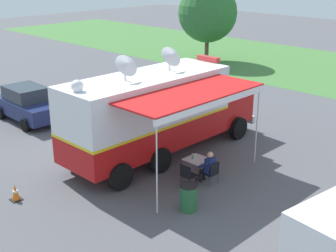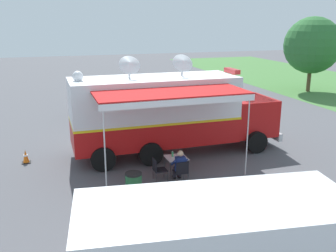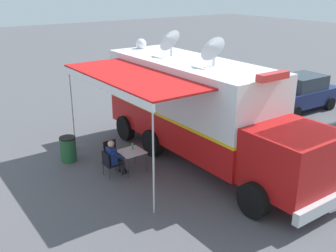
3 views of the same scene
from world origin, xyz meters
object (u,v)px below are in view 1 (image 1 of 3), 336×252
car_far_corner (126,92)px  trash_bin (189,197)px  folding_table (197,160)px  command_truck (161,110)px  folding_chair_beside_table (188,174)px  folding_chair_at_table (212,171)px  water_bottle (193,156)px  seated_responder (208,166)px  traffic_cone (15,193)px  car_behind_truck (28,104)px

car_far_corner → trash_bin: bearing=-30.2°
folding_table → car_far_corner: size_ratio=0.18×
command_truck → folding_chair_beside_table: size_ratio=10.93×
folding_chair_at_table → car_far_corner: (-9.31, 3.85, 0.37)m
water_bottle → trash_bin: water_bottle is taller
seated_responder → traffic_cone: seated_responder is taller
folding_table → folding_chair_beside_table: size_ratio=0.93×
command_truck → folding_table: bearing=-13.4°
trash_bin → folding_chair_at_table: bearing=108.1°
command_truck → folding_chair_at_table: 3.66m
water_bottle → seated_responder: 0.75m
folding_table → seated_responder: bearing=-7.4°
folding_table → traffic_cone: bearing=-119.1°
command_truck → car_behind_truck: (-7.84, -1.73, -1.07)m
seated_responder → folding_chair_at_table: bearing=0.4°
command_truck → car_behind_truck: command_truck is taller
command_truck → car_behind_truck: bearing=-167.5°
trash_bin → folding_table: bearing=125.4°
folding_chair_beside_table → car_behind_truck: (-10.66, -0.29, 0.37)m
trash_bin → command_truck: bearing=146.4°
water_bottle → folding_chair_beside_table: size_ratio=0.26×
traffic_cone → car_far_corner: size_ratio=0.13×
trash_bin → car_far_corner: bearing=149.8°
folding_chair_at_table → folding_chair_beside_table: bearing=-122.0°
folding_chair_at_table → car_far_corner: 10.08m
folding_table → water_bottle: water_bottle is taller
trash_bin → seated_responder: bearing=113.0°
water_bottle → trash_bin: bearing=-50.8°
folding_table → trash_bin: size_ratio=0.88×
folding_chair_beside_table → water_bottle: bearing=120.5°
seated_responder → car_far_corner: car_far_corner is taller
folding_chair_at_table → car_behind_truck: bearing=-174.6°
command_truck → car_far_corner: command_truck is taller
command_truck → folding_chair_beside_table: bearing=-27.2°
water_bottle → folding_chair_at_table: (0.92, 0.04, -0.32)m
car_behind_truck → trash_bin: bearing=-4.3°
folding_table → traffic_cone: (-3.16, -5.67, -0.39)m
water_bottle → seated_responder: (0.73, 0.04, -0.18)m
folding_chair_at_table → traffic_cone: (-3.96, -5.60, -0.23)m
folding_table → car_far_corner: 9.31m
command_truck → folding_chair_beside_table: (2.82, -1.45, -1.43)m
water_bottle → folding_table: bearing=44.4°
folding_table → seated_responder: seated_responder is taller
water_bottle → command_truck: bearing=163.4°
water_bottle → traffic_cone: size_ratio=0.39×
folding_table → trash_bin: 2.49m
folding_chair_at_table → car_behind_truck: size_ratio=0.21×
car_far_corner → car_behind_truck: bearing=-110.5°
folding_chair_beside_table → traffic_cone: folding_chair_beside_table is taller
command_truck → trash_bin: bearing=-33.6°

